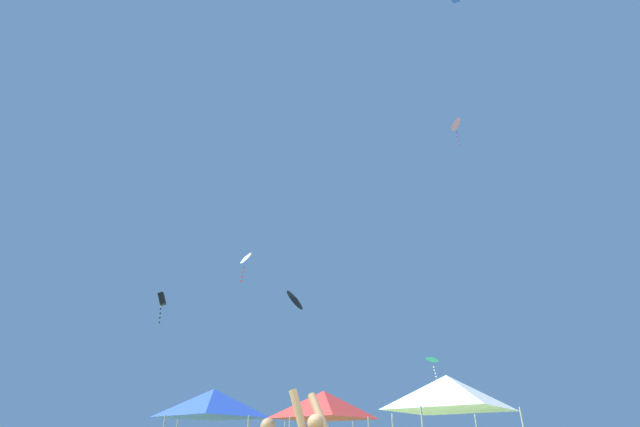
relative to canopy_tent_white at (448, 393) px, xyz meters
name	(u,v)px	position (x,y,z in m)	size (l,w,h in m)	color
canopy_tent_white	(448,393)	(0.00, 0.00, 0.00)	(3.18, 3.18, 3.40)	#9E9EA3
canopy_tent_blue	(213,403)	(-7.57, 5.17, 0.06)	(3.24, 3.24, 3.47)	#9E9EA3
canopy_tent_red	(324,405)	(-3.19, 4.94, 0.03)	(3.21, 3.21, 3.43)	#9E9EA3
kite_pink_delta	(455,125)	(9.57, 14.03, 23.05)	(1.42, 1.51, 2.45)	pink
kite_black_box	(162,300)	(-12.92, 17.35, 7.73)	(0.69, 0.57, 2.12)	black
kite_cyan_delta	(432,360)	(4.72, 13.10, 3.34)	(0.95, 0.96, 1.46)	#2DB7CC
kite_black_delta	(296,299)	(-4.57, 3.01, 3.71)	(1.05, 1.15, 0.87)	black
kite_white_delta	(245,258)	(-7.44, 17.94, 11.39)	(1.21, 1.33, 2.37)	white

